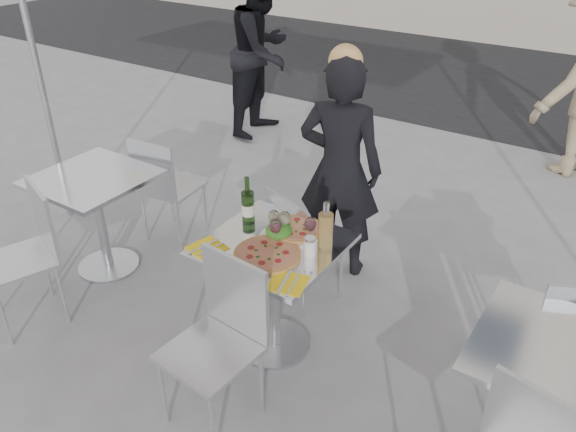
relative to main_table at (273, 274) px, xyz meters
The scene contains 24 objects.
ground 0.54m from the main_table, ahead, with size 80.00×80.00×0.00m, color slate.
street_asphalt 6.52m from the main_table, 90.00° to the left, with size 24.00×5.00×0.00m, color black.
main_table is the anchor object (origin of this frame).
side_table_left 1.50m from the main_table, behind, with size 0.72×0.72×0.75m.
side_table_right 1.50m from the main_table, ahead, with size 0.72×0.72×0.75m.
chair_far 0.46m from the main_table, 105.51° to the left, with size 0.48×0.49×0.83m.
chair_near 0.53m from the main_table, 84.22° to the right, with size 0.45×0.46×0.92m.
side_chair_lfar 1.47m from the main_table, 159.21° to the left, with size 0.44×0.45×0.87m.
side_chair_lnear 1.54m from the main_table, 157.98° to the right, with size 0.53×0.53×0.90m.
side_chair_rfar 1.57m from the main_table, 18.59° to the left, with size 0.50×0.50×0.83m.
woman_diner 0.99m from the main_table, 96.44° to the left, with size 0.58×0.38×1.58m, color black.
pedestrian_a 3.58m from the main_table, 126.78° to the left, with size 0.89×0.69×1.82m, color black.
pizza_near 0.25m from the main_table, 69.15° to the right, with size 0.36×0.36×0.02m.
pizza_far 0.29m from the main_table, 75.54° to the left, with size 0.34×0.34×0.03m.
salad_plate 0.26m from the main_table, 94.82° to the left, with size 0.22×0.22×0.09m.
wine_bottle 0.42m from the main_table, 157.51° to the left, with size 0.07×0.07×0.29m.
carafe 0.44m from the main_table, 20.71° to the left, with size 0.08×0.08×0.29m.
sugar_shaker 0.35m from the main_table, ahead, with size 0.06×0.06×0.11m.
wineglass_white_a 0.33m from the main_table, 120.33° to the left, with size 0.07×0.07×0.16m.
wineglass_white_b 0.34m from the main_table, 84.51° to the left, with size 0.07×0.07×0.16m.
wineglass_red_a 0.32m from the main_table, ahead, with size 0.07×0.07×0.16m.
wineglass_red_b 0.38m from the main_table, 36.88° to the left, with size 0.07×0.07×0.16m.
napkin_left 0.42m from the main_table, 138.43° to the right, with size 0.21×0.21×0.01m.
napkin_right 0.43m from the main_table, 43.48° to the right, with size 0.22×0.22×0.01m.
Camera 1 is at (1.50, -2.11, 2.44)m, focal length 35.00 mm.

